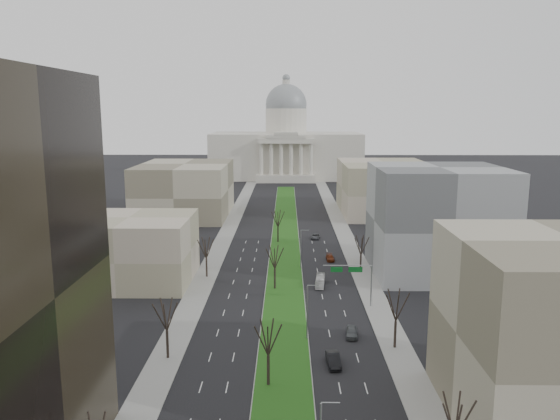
# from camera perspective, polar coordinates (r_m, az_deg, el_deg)

# --- Properties ---
(ground) EXTENTS (600.00, 600.00, 0.00)m
(ground) POSITION_cam_1_polar(r_m,az_deg,el_deg) (151.88, 0.54, -3.42)
(ground) COLOR black
(ground) RESTS_ON ground
(median) EXTENTS (8.00, 222.03, 0.20)m
(median) POSITION_cam_1_polar(r_m,az_deg,el_deg) (150.87, 0.54, -3.47)
(median) COLOR #999993
(median) RESTS_ON ground
(sidewalk_left) EXTENTS (5.00, 330.00, 0.15)m
(sidewalk_left) POSITION_cam_1_polar(r_m,az_deg,el_deg) (128.97, -7.34, -6.00)
(sidewalk_left) COLOR gray
(sidewalk_left) RESTS_ON ground
(sidewalk_right) EXTENTS (5.00, 330.00, 0.15)m
(sidewalk_right) POSITION_cam_1_polar(r_m,az_deg,el_deg) (128.86, 8.35, -6.04)
(sidewalk_right) COLOR gray
(sidewalk_right) RESTS_ON ground
(capitol) EXTENTS (80.00, 46.00, 55.00)m
(capitol) POSITION_cam_1_polar(r_m,az_deg,el_deg) (297.72, 0.64, 6.57)
(capitol) COLOR beige
(capitol) RESTS_ON ground
(building_beige_left) EXTENTS (26.00, 22.00, 14.00)m
(building_beige_left) POSITION_cam_1_polar(r_m,az_deg,el_deg) (120.93, -15.38, -4.00)
(building_beige_left) COLOR tan
(building_beige_left) RESTS_ON ground
(building_grey_right) EXTENTS (28.00, 26.00, 24.00)m
(building_grey_right) POSITION_cam_1_polar(r_m,az_deg,el_deg) (126.46, 16.11, -1.09)
(building_grey_right) COLOR slate
(building_grey_right) RESTS_ON ground
(building_far_left) EXTENTS (30.00, 40.00, 18.00)m
(building_far_left) POSITION_cam_1_polar(r_m,az_deg,el_deg) (192.72, -9.89, 2.12)
(building_far_left) COLOR #79725D
(building_far_left) RESTS_ON ground
(building_far_right) EXTENTS (30.00, 40.00, 18.00)m
(building_far_right) POSITION_cam_1_polar(r_m,az_deg,el_deg) (197.45, 10.81, 2.28)
(building_far_right) COLOR tan
(building_far_right) RESTS_ON ground
(tree_left_mid) EXTENTS (5.40, 5.40, 9.72)m
(tree_left_mid) POSITION_cam_1_polar(r_m,az_deg,el_deg) (82.86, -11.80, -10.56)
(tree_left_mid) COLOR black
(tree_left_mid) RESTS_ON ground
(tree_left_far) EXTENTS (5.28, 5.28, 9.50)m
(tree_left_far) POSITION_cam_1_polar(r_m,az_deg,el_deg) (120.47, -7.73, -3.85)
(tree_left_far) COLOR black
(tree_left_far) RESTS_ON ground
(tree_right_near) EXTENTS (5.16, 5.16, 9.29)m
(tree_right_near) POSITION_cam_1_polar(r_m,az_deg,el_deg) (60.08, 17.93, -19.72)
(tree_right_near) COLOR black
(tree_right_near) RESTS_ON ground
(tree_right_mid) EXTENTS (5.52, 5.52, 9.94)m
(tree_right_mid) POSITION_cam_1_polar(r_m,az_deg,el_deg) (86.31, 12.06, -9.59)
(tree_right_mid) COLOR black
(tree_right_mid) RESTS_ON ground
(tree_right_far) EXTENTS (5.04, 5.04, 9.07)m
(tree_right_far) POSITION_cam_1_polar(r_m,az_deg,el_deg) (124.27, 8.48, -3.57)
(tree_right_far) COLOR black
(tree_right_far) RESTS_ON ground
(tree_median_a) EXTENTS (5.40, 5.40, 9.72)m
(tree_median_a) POSITION_cam_1_polar(r_m,az_deg,el_deg) (73.61, -1.25, -13.08)
(tree_median_a) COLOR black
(tree_median_a) RESTS_ON ground
(tree_median_b) EXTENTS (5.40, 5.40, 9.72)m
(tree_median_b) POSITION_cam_1_polar(r_m,az_deg,el_deg) (111.43, -0.55, -4.85)
(tree_median_b) COLOR black
(tree_median_b) RESTS_ON ground
(tree_median_c) EXTENTS (5.40, 5.40, 9.72)m
(tree_median_c) POSITION_cam_1_polar(r_m,az_deg,el_deg) (150.37, -0.22, -0.83)
(tree_median_c) COLOR black
(tree_median_c) RESTS_ON ground
(streetlamp_median_b) EXTENTS (1.90, 0.20, 9.16)m
(streetlamp_median_b) POSITION_cam_1_polar(r_m,az_deg,el_deg) (88.36, 2.89, -10.51)
(streetlamp_median_b) COLOR gray
(streetlamp_median_b) RESTS_ON ground
(streetlamp_median_c) EXTENTS (1.90, 0.20, 9.16)m
(streetlamp_median_c) POSITION_cam_1_polar(r_m,az_deg,el_deg) (126.50, 2.22, -4.02)
(streetlamp_median_c) COLOR gray
(streetlamp_median_c) RESTS_ON ground
(mast_arm_signs) EXTENTS (9.12, 0.24, 8.09)m
(mast_arm_signs) POSITION_cam_1_polar(r_m,az_deg,el_deg) (102.91, 8.04, -6.77)
(mast_arm_signs) COLOR gray
(mast_arm_signs) RESTS_ON ground
(car_grey_near) EXTENTS (2.35, 4.74, 1.55)m
(car_grey_near) POSITION_cam_1_polar(r_m,az_deg,el_deg) (91.63, 7.52, -12.52)
(car_grey_near) COLOR #505458
(car_grey_near) RESTS_ON ground
(car_black) EXTENTS (2.08, 5.26, 1.70)m
(car_black) POSITION_cam_1_polar(r_m,az_deg,el_deg) (81.99, 5.60, -15.29)
(car_black) COLOR black
(car_black) RESTS_ON ground
(car_red) EXTENTS (1.99, 4.66, 1.34)m
(car_red) POSITION_cam_1_polar(r_m,az_deg,el_deg) (134.57, 5.26, -4.99)
(car_red) COLOR #62230D
(car_red) RESTS_ON ground
(car_grey_far) EXTENTS (2.88, 5.08, 1.34)m
(car_grey_far) POSITION_cam_1_polar(r_m,az_deg,el_deg) (156.43, 3.73, -2.78)
(car_grey_far) COLOR #45474C
(car_grey_far) RESTS_ON ground
(box_van) EXTENTS (2.48, 7.44, 2.03)m
(box_van) POSITION_cam_1_polar(r_m,az_deg,el_deg) (115.64, 4.22, -7.39)
(box_van) COLOR white
(box_van) RESTS_ON ground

